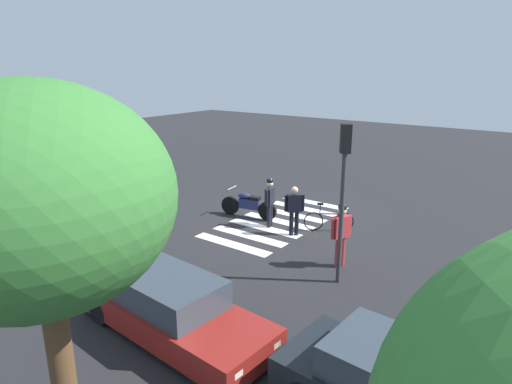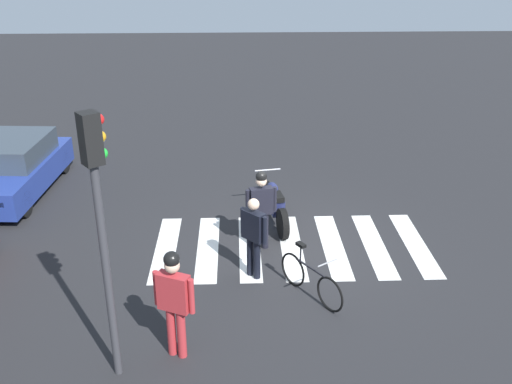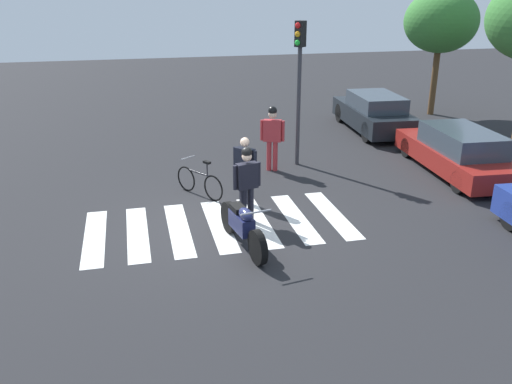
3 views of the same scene
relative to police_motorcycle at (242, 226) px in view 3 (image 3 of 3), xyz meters
name	(u,v)px [view 3 (image 3 of 3)]	position (x,y,z in m)	size (l,w,h in m)	color
ground_plane	(219,225)	(-1.15, -0.30, -0.48)	(60.00, 60.00, 0.00)	#232326
police_motorcycle	(242,226)	(0.00, 0.00, 0.00)	(2.24, 0.69, 1.07)	black
leaning_bicycle	(200,182)	(-3.06, -0.46, -0.10)	(1.43, 0.98, 0.99)	black
officer_on_foot	(247,179)	(-1.19, 0.36, 0.55)	(0.31, 0.65, 1.78)	black
officer_by_motorcycle	(245,166)	(-2.31, 0.56, 0.48)	(0.51, 0.49, 1.67)	black
pedestrian_bystander	(272,133)	(-4.60, 1.85, 0.63)	(0.39, 0.65, 1.88)	#B22D33
crosswalk_stripes	(219,225)	(-1.15, -0.30, -0.47)	(2.85, 5.85, 0.01)	silver
car_black_suv	(374,113)	(-8.13, 6.62, 0.19)	(4.51, 1.98, 1.38)	black
car_maroon_wagon	(457,152)	(-3.19, 6.91, 0.14)	(4.74, 1.95, 1.31)	black
traffic_light_pole	(299,71)	(-4.97, 2.71, 2.31)	(0.34, 0.35, 4.13)	#38383D
street_tree_near	(441,22)	(-10.12, 10.14, 3.21)	(2.87, 2.87, 4.93)	brown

